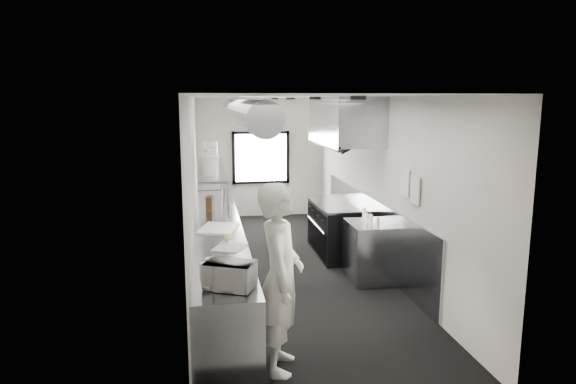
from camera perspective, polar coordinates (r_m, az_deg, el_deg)
name	(u,v)px	position (r m, az deg, el deg)	size (l,w,h in m)	color
floor	(289,269)	(8.53, 0.07, -8.55)	(3.00, 8.00, 0.01)	black
ceiling	(289,96)	(8.07, 0.07, 10.61)	(3.00, 8.00, 0.01)	silver
wall_back	(261,158)	(12.11, -3.05, 3.85)	(3.00, 0.02, 2.80)	#B7B5AE
wall_front	(367,263)	(4.39, 8.76, -7.79)	(3.00, 0.02, 2.80)	#B7B5AE
wall_left	(194,188)	(8.08, -10.48, 0.46)	(0.02, 8.00, 2.80)	#B7B5AE
wall_right	(378,183)	(8.56, 10.03, 1.02)	(0.02, 8.00, 2.80)	#B7B5AE
wall_cladding	(370,228)	(9.00, 9.11, -4.02)	(0.03, 5.50, 1.10)	#91979E
hvac_duct	(242,112)	(8.39, -5.16, 8.85)	(0.40, 0.40, 6.40)	gray
service_window	(261,158)	(12.08, -3.03, 3.83)	(1.36, 0.05, 1.25)	white
exhaust_hood	(344,121)	(9.00, 6.29, 7.91)	(0.81, 2.20, 0.88)	#91979E
prep_counter	(219,255)	(7.81, -7.73, -6.96)	(0.70, 6.00, 0.90)	#91979E
pass_shelf	(212,170)	(9.05, -8.45, 2.43)	(0.45, 3.00, 0.68)	#91979E
range	(339,228)	(9.27, 5.71, -4.04)	(0.88, 1.60, 0.94)	black
bottle_station	(370,251)	(8.01, 9.10, -6.56)	(0.65, 0.80, 0.90)	#91979E
far_work_table	(213,205)	(11.40, -8.31, -1.48)	(0.70, 1.20, 0.90)	#91979E
notice_sheet_a	(405,182)	(7.41, 12.92, 1.06)	(0.02, 0.28, 0.38)	beige
notice_sheet_b	(415,190)	(7.10, 13.96, 0.21)	(0.02, 0.28, 0.38)	beige
line_cook	(280,278)	(5.23, -0.85, -9.57)	(0.71, 0.47, 1.95)	silver
microwave	(230,275)	(5.18, -6.53, -9.20)	(0.45, 0.34, 0.27)	white
deli_tub_a	(211,263)	(5.85, -8.57, -7.78)	(0.14, 0.14, 0.10)	beige
deli_tub_b	(205,268)	(5.69, -9.20, -8.34)	(0.13, 0.13, 0.10)	beige
newspaper	(230,247)	(6.58, -6.50, -6.11)	(0.35, 0.43, 0.01)	white
small_plate	(227,242)	(6.78, -6.82, -5.60)	(0.17, 0.17, 0.01)	white
pastry	(227,238)	(6.77, -6.83, -5.14)	(0.10, 0.10, 0.10)	#DBBD73
cutting_board	(219,228)	(7.52, -7.75, -4.00)	(0.50, 0.66, 0.02)	white
knife_block	(210,204)	(8.69, -8.68, -1.30)	(0.11, 0.23, 0.25)	#53301D
plate_stack_a	(211,165)	(8.25, -8.60, 2.96)	(0.25, 0.25, 0.30)	white
plate_stack_b	(211,162)	(8.64, -8.55, 3.31)	(0.24, 0.24, 0.31)	white
plate_stack_c	(210,158)	(9.10, -8.63, 3.79)	(0.24, 0.24, 0.35)	white
plate_stack_d	(211,153)	(9.71, -8.63, 4.37)	(0.26, 0.26, 0.41)	white
squeeze_bottle_a	(378,223)	(7.55, 9.96, -3.45)	(0.05, 0.05, 0.16)	white
squeeze_bottle_b	(371,220)	(7.70, 9.20, -3.13)	(0.06, 0.06, 0.17)	white
squeeze_bottle_c	(367,219)	(7.81, 8.77, -2.96)	(0.05, 0.05, 0.16)	white
squeeze_bottle_d	(365,215)	(8.05, 8.57, -2.55)	(0.06, 0.06, 0.17)	white
squeeze_bottle_e	(364,214)	(8.14, 8.48, -2.39)	(0.06, 0.06, 0.17)	white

